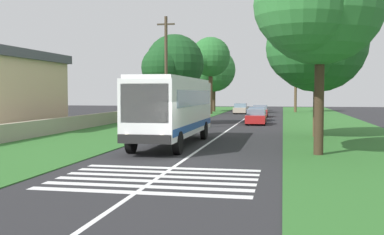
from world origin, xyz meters
name	(u,v)px	position (x,y,z in m)	size (l,w,h in m)	color
ground	(184,160)	(0.00, 0.00, 0.00)	(160.00, 160.00, 0.00)	#262628
grass_verge_left	(121,130)	(15.00, 8.20, 0.02)	(120.00, 8.00, 0.04)	#2D6628
grass_verge_right	(340,133)	(15.00, -8.20, 0.02)	(120.00, 8.00, 0.04)	#2D6628
centre_line	(226,132)	(15.00, 0.00, 0.00)	(110.00, 0.16, 0.01)	silver
coach_bus	(173,107)	(5.62, 1.80, 2.15)	(11.16, 2.62, 3.73)	white
zebra_crossing	(157,179)	(-4.47, 0.00, 0.00)	(4.95, 6.80, 0.01)	silver
trailing_car_0	(256,117)	(23.52, -1.78, 0.67)	(4.30, 1.78, 1.43)	#B21E1E
trailing_car_1	(257,114)	(29.39, -1.54, 0.67)	(4.30, 1.78, 1.43)	navy
trailing_car_2	(260,111)	(37.01, -1.51, 0.67)	(4.30, 1.78, 1.43)	#B21E1E
trailing_car_3	(241,109)	(45.31, 1.59, 0.67)	(4.30, 1.78, 1.43)	#B7A893
roadside_tree_left_0	(213,71)	(51.02, 6.36, 6.21)	(7.57, 6.62, 9.64)	#4C3826
roadside_tree_left_1	(210,58)	(42.98, 5.55, 7.58)	(6.04, 5.33, 10.35)	#4C3826
roadside_tree_left_2	(173,65)	(21.59, 5.62, 5.37)	(6.45, 5.31, 8.14)	brown
roadside_tree_right_0	(316,3)	(2.54, -5.63, 6.99)	(7.08, 5.95, 10.09)	#3D2D1E
roadside_tree_right_1	(314,45)	(11.66, -6.12, 6.02)	(7.64, 6.49, 9.40)	brown
roadside_tree_right_2	(295,65)	(51.16, -5.88, 7.00)	(5.74, 4.72, 9.47)	brown
utility_pole	(166,71)	(15.92, 4.81, 4.58)	(0.24, 1.40, 8.79)	#473828
roadside_wall	(104,119)	(20.00, 11.60, 0.57)	(70.00, 0.40, 1.07)	#9E937F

